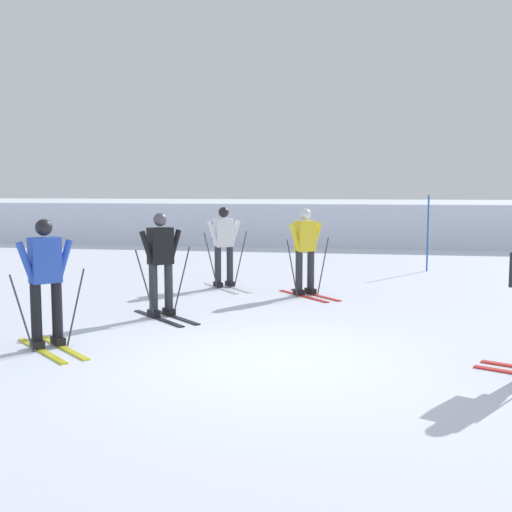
{
  "coord_description": "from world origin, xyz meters",
  "views": [
    {
      "loc": [
        1.17,
        -7.56,
        2.12
      ],
      "look_at": [
        -0.77,
        3.59,
        0.9
      ],
      "focal_mm": 44.74,
      "sensor_mm": 36.0,
      "label": 1
    }
  ],
  "objects_px": {
    "skier_black": "(161,261)",
    "trail_marker_pole": "(428,233)",
    "skier_white": "(223,243)",
    "skier_blue": "(46,279)",
    "skier_yellow": "(305,249)"
  },
  "relations": [
    {
      "from": "skier_black",
      "to": "trail_marker_pole",
      "type": "distance_m",
      "value": 8.23
    },
    {
      "from": "skier_white",
      "to": "trail_marker_pole",
      "type": "xyz_separation_m",
      "value": [
        4.52,
        3.44,
        0.01
      ]
    },
    {
      "from": "skier_white",
      "to": "trail_marker_pole",
      "type": "distance_m",
      "value": 5.68
    },
    {
      "from": "skier_blue",
      "to": "skier_black",
      "type": "relative_size",
      "value": 1.0
    },
    {
      "from": "trail_marker_pole",
      "to": "skier_black",
      "type": "bearing_deg",
      "value": -125.93
    },
    {
      "from": "skier_blue",
      "to": "skier_yellow",
      "type": "relative_size",
      "value": 1.0
    },
    {
      "from": "skier_black",
      "to": "trail_marker_pole",
      "type": "relative_size",
      "value": 0.89
    },
    {
      "from": "skier_black",
      "to": "skier_yellow",
      "type": "distance_m",
      "value": 3.3
    },
    {
      "from": "skier_blue",
      "to": "skier_yellow",
      "type": "xyz_separation_m",
      "value": [
        2.97,
        4.75,
        0.0
      ]
    },
    {
      "from": "skier_white",
      "to": "trail_marker_pole",
      "type": "bearing_deg",
      "value": 37.32
    },
    {
      "from": "skier_black",
      "to": "trail_marker_pole",
      "type": "height_order",
      "value": "trail_marker_pole"
    },
    {
      "from": "skier_black",
      "to": "trail_marker_pole",
      "type": "xyz_separation_m",
      "value": [
        4.83,
        6.67,
        0.05
      ]
    },
    {
      "from": "skier_blue",
      "to": "skier_yellow",
      "type": "distance_m",
      "value": 5.6
    },
    {
      "from": "skier_blue",
      "to": "trail_marker_pole",
      "type": "bearing_deg",
      "value": 57.46
    },
    {
      "from": "skier_blue",
      "to": "skier_yellow",
      "type": "height_order",
      "value": "same"
    }
  ]
}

